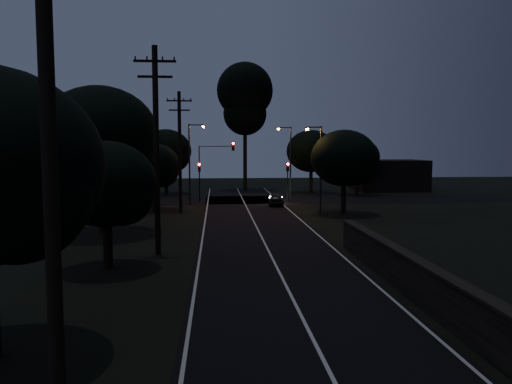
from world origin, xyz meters
TOP-DOWN VIEW (x-y plane):
  - ground at (0.00, 0.00)m, footprint 160.00×160.00m
  - road_surface at (0.00, 31.12)m, footprint 60.00×70.00m
  - utility_pole_near at (-6.00, -2.00)m, footprint 2.20×0.30m
  - utility_pole_mid at (-6.00, 15.00)m, footprint 2.20×0.30m
  - utility_pole_far at (-6.00, 32.00)m, footprint 2.20×0.30m
  - tree_left_b at (-7.83, 11.90)m, footprint 4.76×4.76m
  - tree_left_c at (-10.23, 21.84)m, footprint 7.72×7.72m
  - tree_left_d at (-8.33, 33.90)m, footprint 4.78×4.78m
  - tree_far_nw at (-8.78, 49.87)m, footprint 6.24×6.24m
  - tree_far_w at (-13.73, 45.85)m, footprint 7.59×7.59m
  - tree_far_ne at (9.22, 49.87)m, footprint 6.21×6.21m
  - tree_far_e at (14.19, 46.89)m, footprint 5.38×5.38m
  - tree_right_a at (8.20, 29.89)m, footprint 5.67×5.67m
  - tall_pine at (1.00, 55.00)m, footprint 7.43×7.43m
  - building_left at (-20.00, 52.00)m, footprint 10.00×8.00m
  - building_right at (20.00, 53.00)m, footprint 9.00×7.00m
  - signal_left at (-4.60, 39.99)m, footprint 0.28×0.35m
  - signal_right at (4.60, 39.99)m, footprint 0.28×0.35m
  - signal_mast at (-2.91, 39.99)m, footprint 3.70×0.35m
  - streetlight_a at (-5.31, 38.00)m, footprint 1.66×0.26m
  - streetlight_b at (5.31, 44.00)m, footprint 1.66×0.26m
  - streetlight_c at (5.83, 30.00)m, footprint 1.46×0.26m
  - car at (3.01, 36.73)m, footprint 1.81×3.72m

SIDE VIEW (x-z plane):
  - ground at x=0.00m, z-range 0.00..0.00m
  - road_surface at x=0.00m, z-range 0.00..0.03m
  - car at x=3.01m, z-range 0.00..1.22m
  - building_right at x=20.00m, z-range 0.00..4.00m
  - building_left at x=-20.00m, z-range 0.00..4.40m
  - signal_left at x=-4.60m, z-range 0.79..4.89m
  - signal_right at x=4.60m, z-range 0.79..4.89m
  - tree_left_b at x=-7.83m, z-range 0.89..6.94m
  - tree_left_d at x=-8.33m, z-range 0.89..6.96m
  - signal_mast at x=-2.91m, z-range 1.21..7.46m
  - streetlight_c at x=5.83m, z-range 0.60..8.10m
  - tree_far_e at x=14.19m, z-range 1.01..7.83m
  - streetlight_a at x=-5.31m, z-range 0.64..8.64m
  - streetlight_b at x=5.31m, z-range 0.64..8.64m
  - tree_right_a at x=8.20m, z-range 1.07..8.28m
  - tree_far_ne at x=9.22m, z-range 1.15..9.00m
  - tree_far_nw at x=-8.78m, z-range 1.17..9.07m
  - utility_pole_far at x=-6.00m, z-range 0.23..10.73m
  - utility_pole_mid at x=-6.00m, z-range 0.24..11.24m
  - utility_pole_near at x=-6.00m, z-range 0.25..12.25m
  - tree_far_w at x=-13.73m, z-range 1.45..11.13m
  - tree_left_c at x=-10.23m, z-range 1.43..11.19m
  - tall_pine at x=1.00m, z-range 3.74..20.63m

